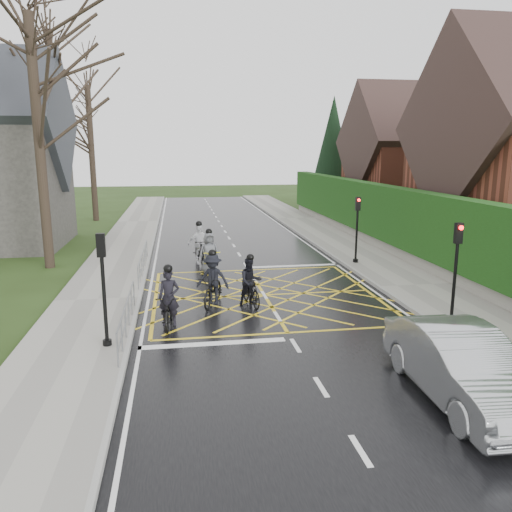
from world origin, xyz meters
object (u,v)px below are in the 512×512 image
object	(u,v)px
cyclist_front	(200,248)
car	(462,366)
cyclist_back	(251,286)
cyclist_mid	(213,284)
cyclist_rear	(169,306)
cyclist_lead	(209,258)

from	to	relation	value
cyclist_front	car	xyz separation A→B (m)	(4.93, -14.14, 0.02)
cyclist_back	cyclist_mid	bearing A→B (deg)	155.50
cyclist_rear	cyclist_mid	world-z (taller)	cyclist_mid
cyclist_front	cyclist_lead	xyz separation A→B (m)	(0.33, -2.01, -0.07)
cyclist_back	cyclist_front	xyz separation A→B (m)	(-1.44, 6.73, 0.08)
cyclist_front	cyclist_mid	bearing A→B (deg)	-97.30
cyclist_mid	cyclist_lead	xyz separation A→B (m)	(0.17, 4.40, -0.02)
cyclist_mid	car	size ratio (longest dim) A/B	0.45
cyclist_rear	cyclist_mid	size ratio (longest dim) A/B	0.95
cyclist_rear	cyclist_front	xyz separation A→B (m)	(1.33, 8.42, 0.14)
cyclist_back	cyclist_lead	bearing A→B (deg)	92.77
cyclist_rear	cyclist_front	bearing A→B (deg)	85.27
cyclist_front	car	distance (m)	14.98
cyclist_lead	cyclist_back	bearing A→B (deg)	-84.81
cyclist_mid	cyclist_front	bearing A→B (deg)	111.12
cyclist_back	cyclist_front	bearing A→B (deg)	91.61
cyclist_lead	car	xyz separation A→B (m)	(4.60, -12.13, 0.09)
cyclist_mid	cyclist_lead	size ratio (longest dim) A/B	0.99
cyclist_rear	car	xyz separation A→B (m)	(6.26, -5.73, 0.16)
cyclist_back	cyclist_mid	size ratio (longest dim) A/B	0.88
cyclist_front	cyclist_rear	bearing A→B (deg)	-107.71
cyclist_rear	cyclist_mid	xyz separation A→B (m)	(1.49, 2.01, 0.09)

